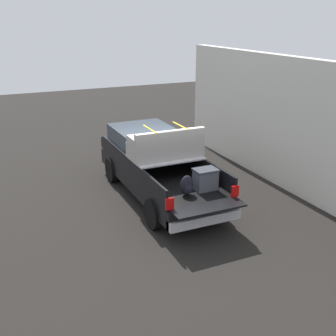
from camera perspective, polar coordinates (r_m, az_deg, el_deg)
The scene contains 3 objects.
ground_plane at distance 12.57m, azimuth -1.14°, elevation -3.86°, with size 40.00×40.00×0.00m, color black.
pickup_truck at distance 12.52m, azimuth -1.79°, elevation 0.71°, with size 6.05×2.06×2.23m.
building_facade at distance 13.23m, azimuth 16.26°, elevation 5.66°, with size 11.51×0.36×3.98m, color silver.
Camera 1 is at (-10.56, 4.54, 5.09)m, focal length 44.98 mm.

